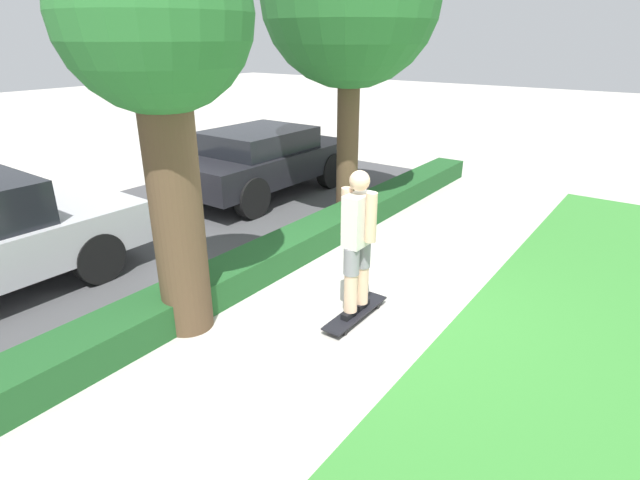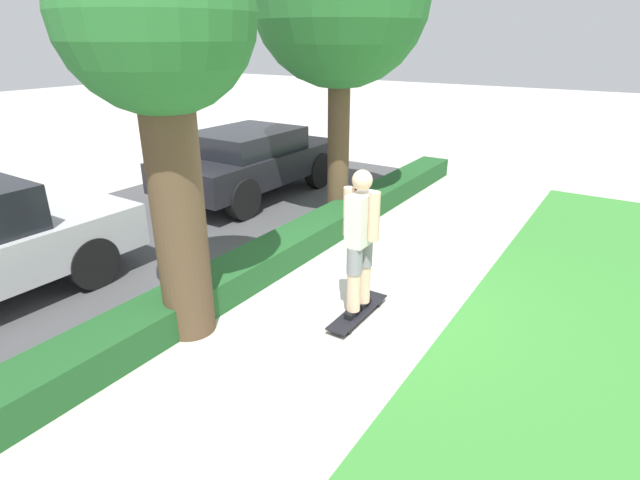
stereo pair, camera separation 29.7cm
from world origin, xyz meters
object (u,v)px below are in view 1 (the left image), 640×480
Objects in this scene: skater_person at (358,240)px; tree_near at (157,40)px; skateboard at (356,313)px; parked_car_middle at (262,159)px.

tree_near is (-1.23, 1.45, 2.03)m from skater_person.
tree_near is at bearing 130.24° from skateboard.
tree_near reaches higher than parked_car_middle.
tree_near reaches higher than skateboard.
skateboard is at bearing -159.44° from skater_person.
skateboard is 3.50m from tree_near.
tree_near is 1.05× the size of parked_car_middle.
skater_person is 0.43× the size of parked_car_middle.
parked_car_middle is (3.04, 4.18, 0.67)m from skateboard.
parked_car_middle is at bearing 32.58° from tree_near.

